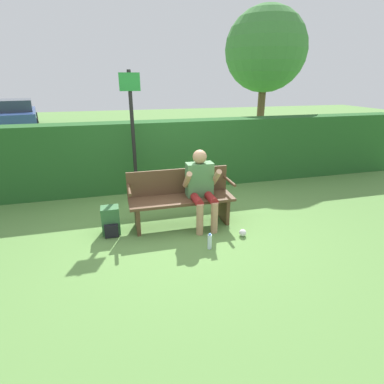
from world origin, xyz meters
name	(u,v)px	position (x,y,z in m)	size (l,w,h in m)	color
ground_plane	(182,224)	(0.00, 0.00, 0.00)	(40.00, 40.00, 0.00)	#5B8942
hedge_back	(162,155)	(0.00, 1.96, 0.74)	(12.00, 0.53, 1.47)	#235623
park_bench	(181,197)	(0.00, 0.07, 0.47)	(1.71, 0.52, 0.91)	#513823
person_seated	(201,184)	(0.32, -0.05, 0.71)	(0.57, 0.62, 1.25)	#4C7F4C
backpack	(111,221)	(-1.15, -0.01, 0.21)	(0.28, 0.31, 0.44)	#336638
water_bottle	(210,241)	(0.22, -0.85, 0.11)	(0.06, 0.06, 0.24)	silver
signpost	(133,129)	(-0.62, 1.39, 1.42)	(0.37, 0.09, 2.46)	black
parked_car	(16,115)	(-5.53, 12.38, 0.64)	(2.64, 4.75, 1.35)	#2D4784
tree	(266,50)	(3.82, 4.87, 3.12)	(2.52, 2.52, 4.39)	brown
litter_crumple	(243,233)	(0.83, -0.63, 0.06)	(0.11, 0.11, 0.11)	silver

